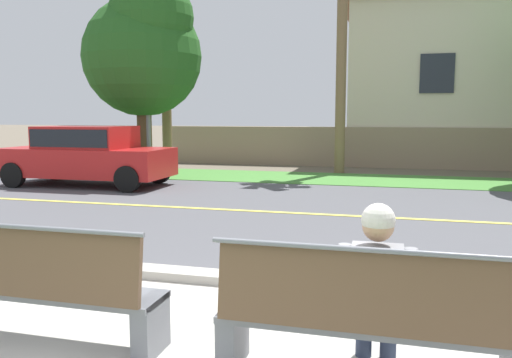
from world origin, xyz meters
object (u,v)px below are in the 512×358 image
at_px(seated_person_grey, 377,284).
at_px(bench_right, 366,322).
at_px(car_red_near, 87,153).
at_px(bench_left, 37,289).
at_px(streetlamp, 148,29).
at_px(shade_tree_far_left, 145,48).

bearing_deg(seated_person_grey, bench_right, -109.25).
bearing_deg(car_red_near, bench_left, -59.39).
xyz_separation_m(streetlamp, shade_tree_far_left, (-0.06, -0.16, -0.56)).
bearing_deg(shade_tree_far_left, seated_person_grey, -56.45).
distance_m(car_red_near, shade_tree_far_left, 4.00).
height_order(seated_person_grey, shade_tree_far_left, shade_tree_far_left).
distance_m(bench_left, seated_person_grey, 2.62).
bearing_deg(shade_tree_far_left, streetlamp, 70.49).
bearing_deg(shade_tree_far_left, bench_left, -67.42).
xyz_separation_m(seated_person_grey, shade_tree_far_left, (-7.20, 10.85, 3.15)).
bearing_deg(car_red_near, bench_right, -48.13).
distance_m(seated_person_grey, streetlamp, 13.64).
height_order(seated_person_grey, streetlamp, streetlamp).
height_order(bench_right, car_red_near, car_red_near).
bearing_deg(bench_right, seated_person_grey, 70.75).
bearing_deg(car_red_near, seated_person_grey, -47.30).
xyz_separation_m(bench_left, car_red_near, (-4.95, 8.37, 0.39)).
relative_size(car_red_near, shade_tree_far_left, 0.73).
distance_m(bench_right, seated_person_grey, 0.28).
height_order(streetlamp, shade_tree_far_left, streetlamp).
bearing_deg(bench_left, shade_tree_far_left, 112.58).
height_order(bench_left, streetlamp, streetlamp).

